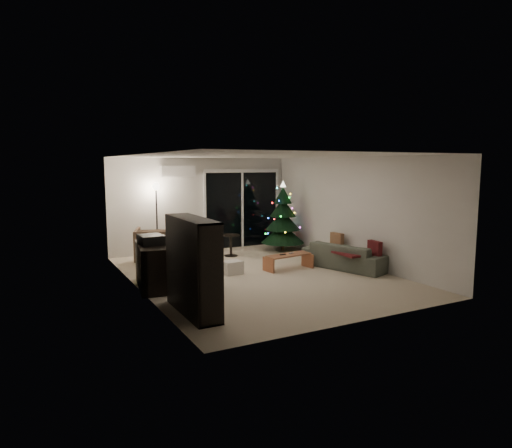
{
  "coord_description": "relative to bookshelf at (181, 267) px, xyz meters",
  "views": [
    {
      "loc": [
        -4.44,
        -8.3,
        2.32
      ],
      "look_at": [
        0.1,
        0.3,
        1.05
      ],
      "focal_mm": 32.0,
      "sensor_mm": 36.0,
      "label": 1
    }
  ],
  "objects": [
    {
      "name": "side_table",
      "position": [
        2.59,
        3.81,
        -0.47
      ],
      "size": [
        0.45,
        0.45,
        0.56
      ],
      "primitive_type": "cylinder",
      "rotation": [
        0.0,
        0.0,
        -0.02
      ],
      "color": "black",
      "rests_on": "floor"
    },
    {
      "name": "cardboard_box_b",
      "position": [
        1.81,
        2.05,
        -0.61
      ],
      "size": [
        0.42,
        0.33,
        0.28
      ],
      "primitive_type": "cube",
      "rotation": [
        0.0,
        0.0,
        0.08
      ],
      "color": "beige",
      "rests_on": "floor"
    },
    {
      "name": "christmas_tree",
      "position": [
        4.16,
        3.86,
        0.19
      ],
      "size": [
        1.24,
        1.24,
        1.88
      ],
      "primitive_type": "cone",
      "rotation": [
        0.0,
        0.0,
        -0.06
      ],
      "color": "black",
      "rests_on": "floor"
    },
    {
      "name": "stereo",
      "position": [
        0.0,
        1.75,
        0.17
      ],
      "size": [
        0.42,
        0.5,
        0.18
      ],
      "primitive_type": "cube",
      "color": "black",
      "rests_on": "media_cabinet"
    },
    {
      "name": "sofa_throw",
      "position": [
        4.2,
        1.35,
        -0.34
      ],
      "size": [
        0.61,
        1.4,
        0.05
      ],
      "primitive_type": "cube",
      "color": "maroon",
      "rests_on": "sofa"
    },
    {
      "name": "room",
      "position": [
        2.71,
        3.18,
        0.26
      ],
      "size": [
        6.5,
        7.51,
        2.6
      ],
      "color": "beige",
      "rests_on": "ground"
    },
    {
      "name": "sofa",
      "position": [
        4.3,
        1.35,
        -0.47
      ],
      "size": [
        1.32,
        2.08,
        0.57
      ],
      "primitive_type": "imported",
      "rotation": [
        0.0,
        0.0,
        1.88
      ],
      "color": "#515A4A",
      "rests_on": "floor"
    },
    {
      "name": "cardboard_box_a",
      "position": [
        0.95,
        1.62,
        -0.59
      ],
      "size": [
        0.56,
        0.5,
        0.33
      ],
      "primitive_type": "cube",
      "rotation": [
        0.0,
        0.0,
        -0.37
      ],
      "color": "beige",
      "rests_on": "floor"
    },
    {
      "name": "coffee_table",
      "position": [
        3.09,
        1.85,
        -0.58
      ],
      "size": [
        1.13,
        0.53,
        0.34
      ],
      "primitive_type": null,
      "rotation": [
        0.0,
        0.0,
        0.14
      ],
      "color": "#9E5433",
      "rests_on": "floor"
    },
    {
      "name": "floor_lamp",
      "position": [
        0.92,
        4.64,
        0.15
      ],
      "size": [
        0.29,
        0.29,
        1.81
      ],
      "primitive_type": "cylinder",
      "color": "black",
      "rests_on": "floor"
    },
    {
      "name": "remote_a",
      "position": [
        2.94,
        1.85,
        -0.4
      ],
      "size": [
        0.14,
        0.04,
        0.02
      ],
      "primitive_type": "cube",
      "color": "black",
      "rests_on": "coffee_table"
    },
    {
      "name": "cushion_b",
      "position": [
        4.55,
        0.7,
        -0.24
      ],
      "size": [
        0.14,
        0.38,
        0.37
      ],
      "primitive_type": "cube",
      "rotation": [
        0.0,
        0.0,
        -0.07
      ],
      "color": "maroon",
      "rests_on": "sofa"
    },
    {
      "name": "cushion_a",
      "position": [
        4.55,
        2.0,
        -0.24
      ],
      "size": [
        0.14,
        0.38,
        0.37
      ],
      "primitive_type": "cube",
      "rotation": [
        0.0,
        0.0,
        0.09
      ],
      "color": "brown",
      "rests_on": "sofa"
    },
    {
      "name": "remote_b",
      "position": [
        3.19,
        1.9,
        -0.4
      ],
      "size": [
        0.13,
        0.08,
        0.02
      ],
      "primitive_type": "cube",
      "rotation": [
        0.0,
        0.0,
        0.35
      ],
      "color": "slate",
      "rests_on": "coffee_table"
    },
    {
      "name": "bookshelf",
      "position": [
        0.0,
        0.0,
        0.0
      ],
      "size": [
        0.53,
        1.54,
        1.51
      ],
      "primitive_type": null,
      "rotation": [
        0.0,
        0.0,
        -0.1
      ],
      "color": "black",
      "rests_on": "floor"
    },
    {
      "name": "ottoman",
      "position": [
        1.48,
        3.06,
        -0.51
      ],
      "size": [
        0.58,
        0.58,
        0.48
      ],
      "primitive_type": "cube",
      "rotation": [
        0.0,
        0.0,
        -0.07
      ],
      "color": "white",
      "rests_on": "floor"
    },
    {
      "name": "media_cabinet",
      "position": [
        0.0,
        1.75,
        -0.33
      ],
      "size": [
        0.7,
        1.4,
        0.84
      ],
      "primitive_type": "cube",
      "rotation": [
        0.0,
        0.0,
        -0.16
      ],
      "color": "black",
      "rests_on": "floor"
    },
    {
      "name": "armchair",
      "position": [
        0.67,
        3.89,
        -0.33
      ],
      "size": [
        1.18,
        1.2,
        0.85
      ],
      "primitive_type": "imported",
      "rotation": [
        0.0,
        0.0,
        2.79
      ],
      "color": "brown",
      "rests_on": "floor"
    }
  ]
}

